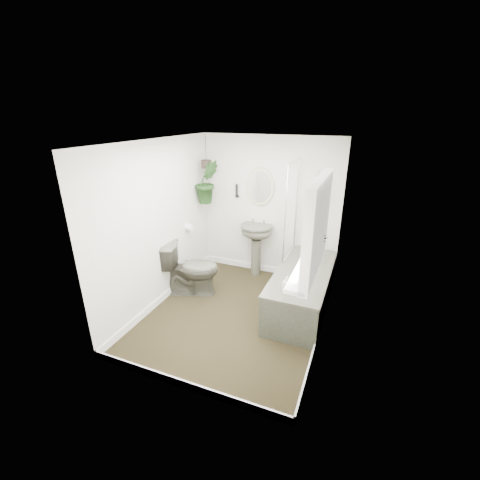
% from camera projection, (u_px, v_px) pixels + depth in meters
% --- Properties ---
extents(floor, '(2.30, 2.80, 0.02)m').
position_uv_depth(floor, '(236.00, 314.00, 4.46)').
color(floor, black).
rests_on(floor, ground).
extents(ceiling, '(2.30, 2.80, 0.02)m').
position_uv_depth(ceiling, '(235.00, 141.00, 3.60)').
color(ceiling, white).
rests_on(ceiling, ground).
extents(wall_back, '(2.30, 0.02, 2.30)m').
position_uv_depth(wall_back, '(269.00, 208.00, 5.25)').
color(wall_back, beige).
rests_on(wall_back, ground).
extents(wall_front, '(2.30, 0.02, 2.30)m').
position_uv_depth(wall_front, '(174.00, 290.00, 2.82)').
color(wall_front, beige).
rests_on(wall_front, ground).
extents(wall_left, '(0.02, 2.80, 2.30)m').
position_uv_depth(wall_left, '(158.00, 225.00, 4.44)').
color(wall_left, beige).
rests_on(wall_left, ground).
extents(wall_right, '(0.02, 2.80, 2.30)m').
position_uv_depth(wall_right, '(330.00, 251.00, 3.63)').
color(wall_right, beige).
rests_on(wall_right, ground).
extents(skirting, '(2.30, 2.80, 0.10)m').
position_uv_depth(skirting, '(236.00, 311.00, 4.44)').
color(skirting, white).
rests_on(skirting, floor).
extents(bathtub, '(0.72, 1.72, 0.58)m').
position_uv_depth(bathtub, '(302.00, 289.00, 4.50)').
color(bathtub, '#4C4C3F').
rests_on(bathtub, floor).
extents(bath_screen, '(0.04, 0.72, 1.40)m').
position_uv_depth(bath_screen, '(291.00, 210.00, 4.67)').
color(bath_screen, silver).
rests_on(bath_screen, bathtub).
extents(shower_box, '(0.20, 0.10, 0.35)m').
position_uv_depth(shower_box, '(320.00, 189.00, 4.76)').
color(shower_box, white).
rests_on(shower_box, wall_back).
extents(oval_mirror, '(0.46, 0.03, 0.62)m').
position_uv_depth(oval_mirror, '(260.00, 187.00, 5.14)').
color(oval_mirror, '#C1B58A').
rests_on(oval_mirror, wall_back).
extents(wall_sconce, '(0.04, 0.04, 0.22)m').
position_uv_depth(wall_sconce, '(237.00, 191.00, 5.30)').
color(wall_sconce, black).
rests_on(wall_sconce, wall_back).
extents(toilet_roll_holder, '(0.11, 0.11, 0.11)m').
position_uv_depth(toilet_roll_holder, '(189.00, 227.00, 5.11)').
color(toilet_roll_holder, white).
rests_on(toilet_roll_holder, wall_left).
extents(window_recess, '(0.08, 1.00, 0.90)m').
position_uv_depth(window_recess, '(317.00, 227.00, 2.87)').
color(window_recess, white).
rests_on(window_recess, wall_right).
extents(window_sill, '(0.18, 1.00, 0.04)m').
position_uv_depth(window_sill, '(306.00, 268.00, 3.05)').
color(window_sill, white).
rests_on(window_sill, wall_right).
extents(window_blinds, '(0.01, 0.86, 0.76)m').
position_uv_depth(window_blinds, '(312.00, 227.00, 2.88)').
color(window_blinds, white).
rests_on(window_blinds, wall_right).
extents(toilet, '(0.92, 0.71, 0.83)m').
position_uv_depth(toilet, '(191.00, 268.00, 4.85)').
color(toilet, '#4C4C3F').
rests_on(toilet, floor).
extents(pedestal_sink, '(0.58, 0.52, 0.89)m').
position_uv_depth(pedestal_sink, '(256.00, 250.00, 5.41)').
color(pedestal_sink, '#4C4C3F').
rests_on(pedestal_sink, floor).
extents(sill_plant, '(0.27, 0.26, 0.25)m').
position_uv_depth(sill_plant, '(316.00, 243.00, 3.24)').
color(sill_plant, black).
rests_on(sill_plant, window_sill).
extents(hanging_plant, '(0.49, 0.49, 0.70)m').
position_uv_depth(hanging_plant, '(207.00, 182.00, 5.19)').
color(hanging_plant, black).
rests_on(hanging_plant, ceiling).
extents(soap_bottle, '(0.09, 0.10, 0.19)m').
position_uv_depth(soap_bottle, '(287.00, 284.00, 3.88)').
color(soap_bottle, black).
rests_on(soap_bottle, bathtub).
extents(hanging_pot, '(0.16, 0.16, 0.12)m').
position_uv_depth(hanging_pot, '(206.00, 164.00, 5.08)').
color(hanging_pot, '#2C211B').
rests_on(hanging_pot, ceiling).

